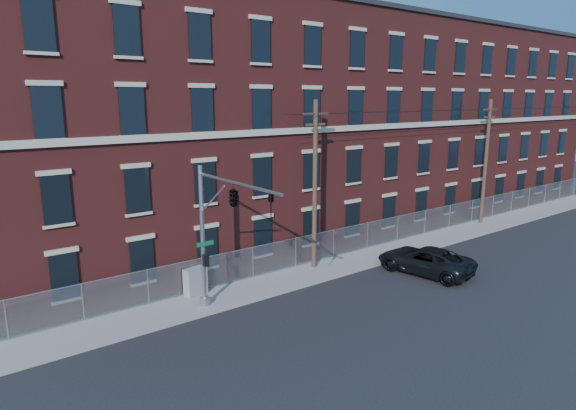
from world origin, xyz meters
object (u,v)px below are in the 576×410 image
Objects in this scene: utility_cabinet at (195,281)px; utility_pole_near at (315,182)px; traffic_signal_mast at (226,210)px; pickup_truck at (425,260)px.

utility_pole_near is at bearing -11.38° from utility_cabinet.
traffic_signal_mast is 4.85× the size of utility_cabinet.
pickup_truck is (12.76, -1.14, -4.60)m from traffic_signal_mast.
traffic_signal_mast is 0.70× the size of utility_pole_near.
pickup_truck reaches higher than utility_cabinet.
utility_cabinet is at bearing 86.31° from traffic_signal_mast.
utility_pole_near is (8.00, 3.42, -0.05)m from traffic_signal_mast.
utility_pole_near is 6.93× the size of utility_cabinet.
utility_pole_near reaches higher than pickup_truck.
traffic_signal_mast is 8.70m from utility_pole_near.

